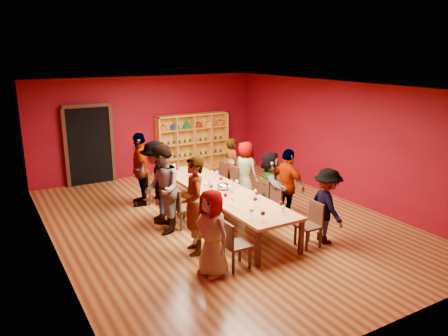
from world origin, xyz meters
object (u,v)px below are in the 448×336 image
at_px(chair_person_right_0, 312,222).
at_px(chair_person_right_1, 272,202).
at_px(chair_person_left_1, 208,225).
at_px(wine_bottle, 192,164).
at_px(tasting_table, 221,192).
at_px(chair_person_left_4, 150,184).
at_px(person_right_4, 232,166).
at_px(person_left_1, 194,206).
at_px(person_left_0, 212,233).
at_px(person_left_2, 162,189).
at_px(person_right_0, 327,206).
at_px(chair_person_left_3, 170,198).
at_px(chair_person_left_2, 181,206).
at_px(chair_person_left_0, 233,243).
at_px(person_left_3, 157,182).
at_px(person_right_2, 270,184).
at_px(person_right_1, 287,185).
at_px(chair_person_right_2, 260,197).
at_px(chair_person_right_3, 231,182).
at_px(shelving_unit, 192,139).
at_px(spittoon_bowl, 224,186).
at_px(person_right_3, 245,170).
at_px(person_left_4, 140,169).
at_px(chair_person_right_4, 220,177).

distance_m(chair_person_right_0, chair_person_right_1, 1.31).
bearing_deg(chair_person_left_1, wine_bottle, 69.16).
relative_size(tasting_table, chair_person_left_4, 5.06).
distance_m(tasting_table, person_right_4, 2.11).
bearing_deg(chair_person_right_0, chair_person_left_4, 114.63).
bearing_deg(person_left_1, person_right_4, 152.93).
xyz_separation_m(person_left_0, chair_person_left_4, (0.41, 4.00, -0.27)).
relative_size(person_left_2, person_right_0, 1.24).
distance_m(chair_person_left_3, person_right_4, 2.40).
bearing_deg(person_right_4, chair_person_left_1, 134.37).
xyz_separation_m(chair_person_left_2, chair_person_left_3, (0.00, 0.59, 0.00)).
xyz_separation_m(chair_person_left_0, person_left_3, (-0.31, 2.74, 0.43)).
relative_size(chair_person_left_0, person_left_2, 0.47).
relative_size(chair_person_left_1, person_right_2, 0.59).
distance_m(chair_person_left_2, person_right_4, 2.69).
relative_size(person_right_1, wine_bottle, 5.56).
bearing_deg(chair_person_right_1, chair_person_right_2, 90.00).
xyz_separation_m(chair_person_left_0, chair_person_left_2, (0.00, 2.14, 0.00)).
bearing_deg(chair_person_left_1, chair_person_right_2, 25.72).
bearing_deg(chair_person_left_2, wine_bottle, 57.25).
height_order(person_left_0, chair_person_right_3, person_left_0).
xyz_separation_m(person_left_1, chair_person_left_4, (0.29, 3.08, -0.45)).
bearing_deg(shelving_unit, person_right_2, -92.80).
distance_m(person_right_1, wine_bottle, 2.80).
bearing_deg(person_right_2, tasting_table, 101.37).
bearing_deg(person_right_0, spittoon_bowl, 43.67).
bearing_deg(wine_bottle, chair_person_right_1, -75.25).
relative_size(person_left_1, person_right_0, 1.24).
height_order(chair_person_left_2, person_right_1, person_right_1).
xyz_separation_m(chair_person_left_1, person_right_3, (2.25, 2.18, 0.25)).
xyz_separation_m(shelving_unit, spittoon_bowl, (-1.33, -4.31, -0.17)).
relative_size(chair_person_left_2, person_left_4, 0.49).
distance_m(chair_person_left_3, spittoon_bowl, 1.26).
bearing_deg(person_right_1, person_left_4, 34.87).
relative_size(shelving_unit, chair_person_right_0, 2.70).
relative_size(shelving_unit, chair_person_left_3, 2.70).
distance_m(shelving_unit, person_left_4, 3.44).
relative_size(chair_person_left_4, chair_person_right_2, 1.00).
height_order(tasting_table, person_right_4, person_right_4).
bearing_deg(chair_person_left_4, chair_person_right_4, -10.06).
distance_m(tasting_table, chair_person_right_4, 1.92).
bearing_deg(chair_person_right_1, chair_person_right_3, 90.00).
distance_m(chair_person_left_1, person_right_1, 2.30).
height_order(chair_person_left_1, chair_person_right_2, same).
bearing_deg(chair_person_left_1, tasting_table, 49.84).
xyz_separation_m(chair_person_left_4, chair_person_right_4, (1.82, -0.32, 0.00)).
bearing_deg(person_right_1, person_right_2, 9.75).
height_order(shelving_unit, person_right_3, shelving_unit).
distance_m(chair_person_left_3, person_right_2, 2.30).
bearing_deg(person_left_1, person_right_2, 125.21).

